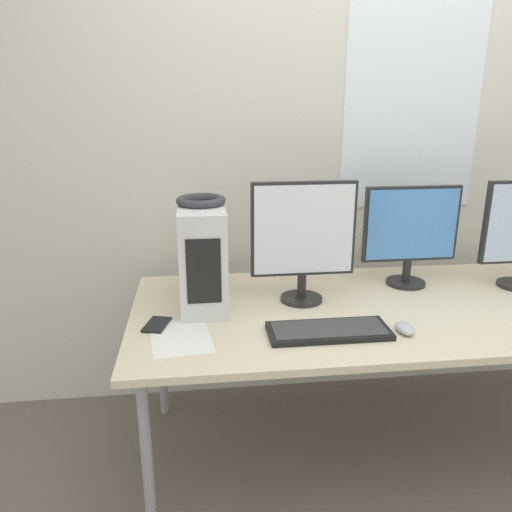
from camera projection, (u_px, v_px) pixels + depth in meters
The scene contains 10 objects.
wall_back at pixel (354, 136), 2.45m from camera, with size 8.00×0.07×2.70m.
desk at pixel (388, 313), 2.09m from camera, with size 2.12×0.94×0.70m.
pc_tower at pixel (203, 254), 2.05m from camera, with size 0.18×0.43×0.42m.
headphones at pixel (201, 200), 1.98m from camera, with size 0.20×0.20×0.03m.
monitor_main at pixel (303, 237), 2.04m from camera, with size 0.43×0.18×0.51m.
monitor_right_near at pixel (411, 231), 2.23m from camera, with size 0.43×0.18×0.46m.
keyboard at pixel (329, 331), 1.82m from camera, with size 0.44×0.18×0.02m.
mouse at pixel (404, 328), 1.83m from camera, with size 0.06×0.11×0.03m.
cell_phone at pixel (157, 325), 1.88m from camera, with size 0.11×0.15×0.01m.
paper_sheet_front at pixel (181, 336), 1.80m from camera, with size 0.25×0.32×0.00m.
Camera 1 is at (-0.78, -1.37, 1.52)m, focal length 35.00 mm.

